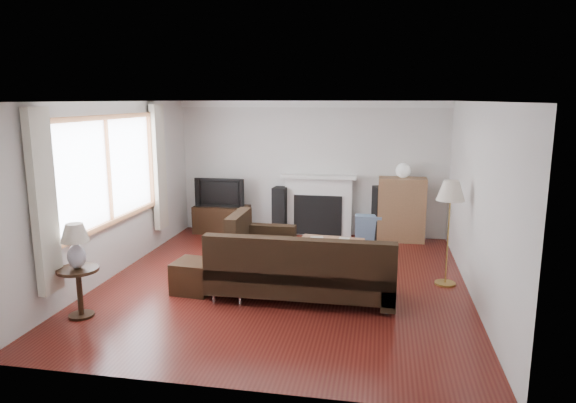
% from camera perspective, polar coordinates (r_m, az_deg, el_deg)
% --- Properties ---
extents(room, '(5.10, 5.60, 2.54)m').
position_cam_1_polar(room, '(6.97, -0.45, 0.73)').
color(room, '#541812').
rests_on(room, ground).
extents(window, '(0.12, 2.74, 1.54)m').
position_cam_1_polar(window, '(7.59, -19.27, 3.26)').
color(window, brown).
rests_on(window, room).
extents(curtain_near, '(0.10, 0.35, 2.10)m').
position_cam_1_polar(curtain_near, '(6.32, -25.53, -0.09)').
color(curtain_near, beige).
rests_on(curtain_near, room).
extents(curtain_far, '(0.10, 0.35, 2.10)m').
position_cam_1_polar(curtain_far, '(8.93, -14.14, 3.70)').
color(curtain_far, beige).
rests_on(curtain_far, room).
extents(fireplace, '(1.40, 0.26, 1.15)m').
position_cam_1_polar(fireplace, '(9.64, 3.39, -0.41)').
color(fireplace, white).
rests_on(fireplace, room).
extents(tv_stand, '(1.04, 0.47, 0.52)m').
position_cam_1_polar(tv_stand, '(9.95, -7.35, -1.96)').
color(tv_stand, black).
rests_on(tv_stand, ground).
extents(television, '(0.96, 0.13, 0.55)m').
position_cam_1_polar(television, '(9.84, -7.43, 1.08)').
color(television, black).
rests_on(television, tv_stand).
extents(speaker_left, '(0.28, 0.33, 0.91)m').
position_cam_1_polar(speaker_left, '(9.69, -0.86, -1.06)').
color(speaker_left, black).
rests_on(speaker_left, ground).
extents(speaker_right, '(0.36, 0.40, 0.98)m').
position_cam_1_polar(speaker_right, '(9.47, 10.31, -1.30)').
color(speaker_right, black).
rests_on(speaker_right, ground).
extents(bookshelf, '(0.84, 0.40, 1.15)m').
position_cam_1_polar(bookshelf, '(9.46, 12.49, -0.87)').
color(bookshelf, brown).
rests_on(bookshelf, ground).
extents(globe_lamp, '(0.26, 0.26, 0.26)m').
position_cam_1_polar(globe_lamp, '(9.34, 12.67, 3.38)').
color(globe_lamp, white).
rests_on(globe_lamp, bookshelf).
extents(sectional_sofa, '(2.56, 1.87, 0.83)m').
position_cam_1_polar(sectional_sofa, '(6.64, 1.59, -7.29)').
color(sectional_sofa, black).
rests_on(sectional_sofa, ground).
extents(coffee_table, '(1.03, 0.63, 0.38)m').
position_cam_1_polar(coffee_table, '(8.05, 4.78, -5.61)').
color(coffee_table, '#986849').
rests_on(coffee_table, ground).
extents(footstool, '(0.54, 0.54, 0.42)m').
position_cam_1_polar(footstool, '(7.02, -10.39, -8.18)').
color(footstool, black).
rests_on(footstool, ground).
extents(floor_lamp, '(0.46, 0.46, 1.46)m').
position_cam_1_polar(floor_lamp, '(7.34, 17.38, -3.40)').
color(floor_lamp, '#A7813A').
rests_on(floor_lamp, ground).
extents(side_table, '(0.48, 0.48, 0.60)m').
position_cam_1_polar(side_table, '(6.59, -22.14, -9.34)').
color(side_table, black).
rests_on(side_table, ground).
extents(table_lamp, '(0.33, 0.33, 0.53)m').
position_cam_1_polar(table_lamp, '(6.43, -22.51, -4.63)').
color(table_lamp, silver).
rests_on(table_lamp, side_table).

